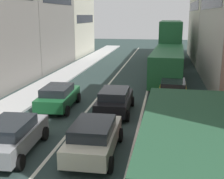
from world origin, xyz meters
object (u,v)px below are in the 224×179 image
sedan_right_lane_behind_truck (169,120)px  wagon_right_lane_far (173,90)px  removalist_box_truck (191,167)px  sedan_left_lane_third (58,96)px  sedan_centre_lane_second (94,137)px  bus_mid_queue_primary (168,63)px  wagon_left_lane_second (12,135)px  bus_far_queue_secondary (170,39)px  hatchback_centre_lane_third (115,100)px

sedan_right_lane_behind_truck → wagon_right_lane_far: (0.31, 6.12, 0.00)m
removalist_box_truck → wagon_right_lane_far: bearing=1.7°
removalist_box_truck → wagon_right_lane_far: removalist_box_truck is taller
sedan_left_lane_third → sedan_centre_lane_second: bearing=-151.1°
bus_mid_queue_primary → sedan_left_lane_third: bearing=145.0°
sedan_right_lane_behind_truck → wagon_right_lane_far: bearing=-5.9°
wagon_left_lane_second → sedan_left_lane_third: 6.39m
bus_far_queue_secondary → sedan_left_lane_third: bearing=162.3°
sedan_centre_lane_second → wagon_right_lane_far: 9.49m
wagon_left_lane_second → wagon_right_lane_far: same height
sedan_right_lane_behind_truck → bus_far_queue_secondary: bus_far_queue_secondary is taller
wagon_right_lane_far → bus_far_queue_secondary: (-0.01, 18.16, 2.03)m
sedan_right_lane_behind_truck → bus_far_queue_secondary: (0.30, 24.28, 2.03)m
removalist_box_truck → wagon_left_lane_second: size_ratio=1.76×
bus_mid_queue_primary → bus_far_queue_secondary: bus_far_queue_secondary is taller
sedan_left_lane_third → bus_mid_queue_primary: bearing=-40.9°
hatchback_centre_lane_third → bus_mid_queue_primary: bearing=-20.2°
sedan_left_lane_third → hatchback_centre_lane_third: bearing=-96.5°
sedan_centre_lane_second → bus_far_queue_secondary: bus_far_queue_secondary is taller
sedan_left_lane_third → bus_far_queue_secondary: size_ratio=0.42×
sedan_right_lane_behind_truck → bus_mid_queue_primary: (-0.02, 12.02, 0.96)m
wagon_right_lane_far → sedan_left_lane_third: bearing=113.8°
wagon_left_lane_second → bus_far_queue_secondary: (6.93, 27.46, 2.03)m
wagon_left_lane_second → sedan_right_lane_behind_truck: 7.35m
sedan_centre_lane_second → sedan_right_lane_behind_truck: size_ratio=0.99×
removalist_box_truck → sedan_right_lane_behind_truck: (-0.44, 6.92, -1.18)m
bus_far_queue_secondary → bus_mid_queue_primary: bearing=179.5°
sedan_centre_lane_second → wagon_right_lane_far: same height
sedan_left_lane_third → bus_mid_queue_primary: 11.19m
hatchback_centre_lane_third → sedan_left_lane_third: size_ratio=0.99×
wagon_left_lane_second → bus_mid_queue_primary: bearing=-27.1°
sedan_left_lane_third → bus_mid_queue_primary: size_ratio=0.41×
removalist_box_truck → sedan_right_lane_behind_truck: bearing=4.8°
sedan_left_lane_third → bus_mid_queue_primary: bus_mid_queue_primary is taller
sedan_right_lane_behind_truck → bus_far_queue_secondary: size_ratio=0.42×
removalist_box_truck → bus_far_queue_secondary: size_ratio=0.73×
sedan_centre_lane_second → hatchback_centre_lane_third: (-0.05, 5.71, 0.00)m
sedan_centre_lane_second → bus_far_queue_secondary: size_ratio=0.41×
wagon_right_lane_far → sedan_right_lane_behind_truck: bearing=178.8°
wagon_left_lane_second → sedan_left_lane_third: (-0.22, 6.39, 0.00)m
wagon_right_lane_far → bus_far_queue_secondary: bearing=1.7°
removalist_box_truck → bus_mid_queue_primary: removalist_box_truck is taller
hatchback_centre_lane_third → sedan_left_lane_third: (-3.65, 0.22, 0.00)m
bus_mid_queue_primary → bus_far_queue_secondary: 12.31m
wagon_left_lane_second → hatchback_centre_lane_third: same height
removalist_box_truck → hatchback_centre_lane_third: (-3.64, 9.91, -1.18)m
hatchback_centre_lane_third → sedan_right_lane_behind_truck: same height
bus_mid_queue_primary → wagon_right_lane_far: bearing=-174.1°
bus_mid_queue_primary → wagon_left_lane_second: bearing=159.3°
hatchback_centre_lane_third → bus_far_queue_secondary: bearing=-10.1°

